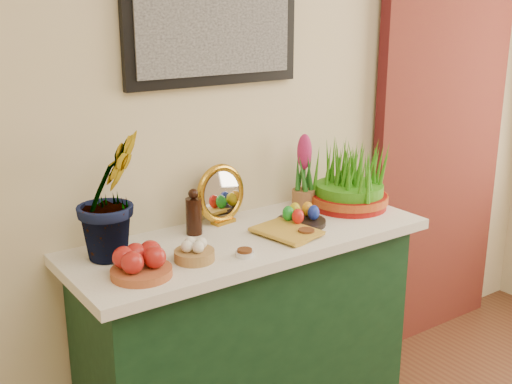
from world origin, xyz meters
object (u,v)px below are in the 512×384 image
mirror (221,195)px  sideboard (249,343)px  wheatgrass_sabzeh (350,180)px  hyacinth_green (109,175)px  book (270,237)px

mirror → sideboard: bearing=-87.0°
wheatgrass_sabzeh → hyacinth_green: bearing=177.0°
mirror → wheatgrass_sabzeh: wheatgrass_sabzeh is taller
sideboard → wheatgrass_sabzeh: size_ratio=3.90×
hyacinth_green → mirror: hyacinth_green is taller
sideboard → mirror: size_ratio=5.35×
book → hyacinth_green: bearing=150.2°
sideboard → hyacinth_green: bearing=170.4°
hyacinth_green → book: bearing=-33.3°
hyacinth_green → sideboard: bearing=-23.1°
sideboard → hyacinth_green: size_ratio=2.23×
sideboard → wheatgrass_sabzeh: wheatgrass_sabzeh is taller
mirror → wheatgrass_sabzeh: (0.55, -0.15, 0.01)m
mirror → book: bearing=-82.9°
wheatgrass_sabzeh → sideboard: bearing=-176.7°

